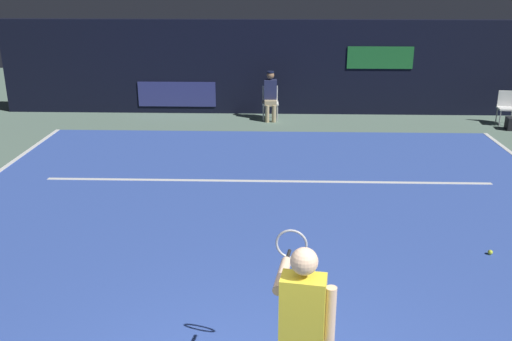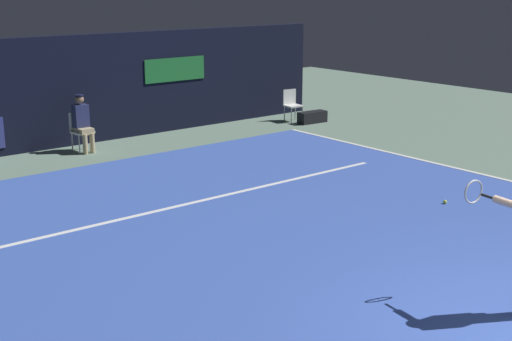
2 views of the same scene
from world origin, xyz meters
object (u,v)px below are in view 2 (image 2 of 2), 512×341
Objects in this scene: line_judge_on_chair at (82,122)px; courtside_chair_near at (292,103)px; equipment_bag at (312,117)px; tennis_ball at (445,202)px.

courtside_chair_near is (6.20, -0.29, -0.18)m from line_judge_on_chair.
line_judge_on_chair reaches higher than equipment_bag.
line_judge_on_chair is at bearing 112.26° from tennis_ball.
tennis_ball is at bearing -67.74° from line_judge_on_chair.
line_judge_on_chair is 6.53m from equipment_bag.
courtside_chair_near is at bearing -2.67° from line_judge_on_chair.
courtside_chair_near reaches higher than tennis_ball.
line_judge_on_chair is 1.50× the size of courtside_chair_near.
equipment_bag is at bearing 64.30° from tennis_ball.
equipment_bag is (3.30, 6.86, 0.11)m from tennis_ball.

